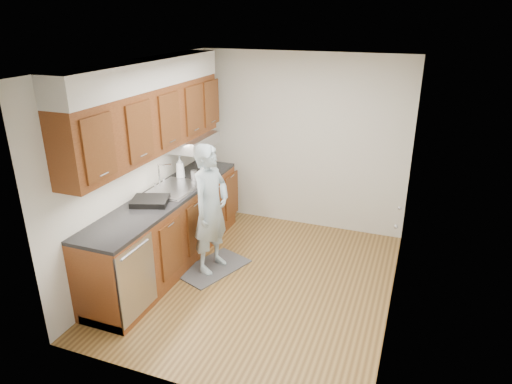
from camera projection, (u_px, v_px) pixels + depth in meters
floor at (259, 281)px, 5.42m from camera, size 3.50×3.50×0.00m
ceiling at (260, 64)px, 4.50m from camera, size 3.50×3.50×0.00m
wall_left at (142, 167)px, 5.45m from camera, size 0.02×3.50×2.50m
wall_right at (403, 202)px, 4.47m from camera, size 0.02×3.50×2.50m
wall_back at (302, 143)px, 6.48m from camera, size 3.00×0.02×2.50m
counter at (168, 229)px, 5.63m from camera, size 0.64×2.80×1.30m
upper_cabinets at (151, 109)px, 5.18m from camera, size 0.47×2.80×1.21m
closet_door at (401, 211)px, 4.81m from camera, size 0.02×1.22×2.05m
floor_mat at (213, 268)px, 5.69m from camera, size 0.80×1.01×0.02m
person at (210, 201)px, 5.36m from camera, size 0.52×0.70×1.80m
soap_bottle_a at (180, 167)px, 5.94m from camera, size 0.15×0.15×0.30m
soap_bottle_b at (205, 169)px, 6.03m from camera, size 0.11×0.12×0.21m
steel_can at (194, 175)px, 5.91m from camera, size 0.08×0.08×0.13m
dish_rack at (150, 201)px, 5.20m from camera, size 0.49×0.45×0.06m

